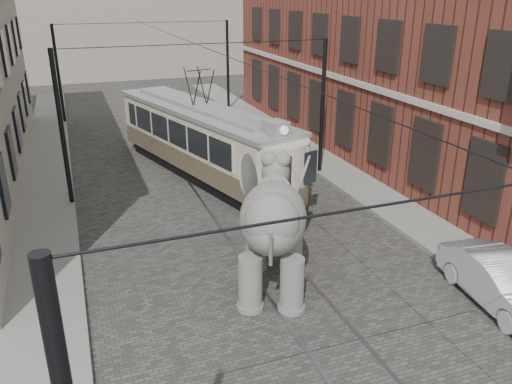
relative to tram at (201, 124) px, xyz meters
name	(u,v)px	position (x,y,z in m)	size (l,w,h in m)	color
ground	(259,250)	(-0.12, -7.66, -2.38)	(120.00, 120.00, 0.00)	#44413E
tram_rails	(259,249)	(-0.12, -7.66, -2.37)	(1.54, 80.00, 0.02)	slate
sidewalk_right	(414,221)	(5.88, -7.66, -2.30)	(2.00, 60.00, 0.15)	slate
sidewalk_left	(46,284)	(-6.62, -7.66, -2.30)	(2.00, 60.00, 0.15)	slate
brick_building	(401,29)	(10.88, 1.34, 3.62)	(8.00, 26.00, 12.00)	brown
catenary	(209,125)	(-0.32, -2.66, 0.62)	(11.00, 30.20, 6.00)	black
tram	(201,124)	(0.00, 0.00, 0.00)	(2.47, 11.99, 4.76)	#BFB09B
elephant	(273,233)	(-0.55, -9.89, -0.68)	(3.06, 5.55, 3.40)	#605E59
parked_car	(501,282)	(4.86, -12.76, -1.72)	(1.41, 4.02, 1.33)	#A8A9AD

